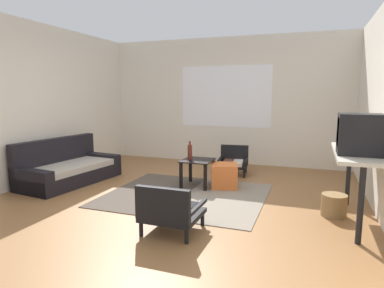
{
  "coord_description": "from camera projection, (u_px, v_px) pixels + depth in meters",
  "views": [
    {
      "loc": [
        1.81,
        -4.09,
        1.51
      ],
      "look_at": [
        0.11,
        0.6,
        0.76
      ],
      "focal_mm": 31.33,
      "sensor_mm": 36.0,
      "label": 1
    }
  ],
  "objects": [
    {
      "name": "console_shelf",
      "position": [
        356.0,
        159.0,
        3.9
      ],
      "size": [
        0.48,
        1.43,
        0.85
      ],
      "color": "beige",
      "rests_on": "ground"
    },
    {
      "name": "coffee_table",
      "position": [
        197.0,
        166.0,
        5.46
      ],
      "size": [
        0.49,
        0.52,
        0.45
      ],
      "color": "black",
      "rests_on": "ground"
    },
    {
      "name": "side_wall_left",
      "position": [
        31.0,
        103.0,
        5.62
      ],
      "size": [
        0.12,
        6.6,
        2.7
      ],
      "primitive_type": "cube",
      "color": "silver",
      "rests_on": "ground"
    },
    {
      "name": "wicker_basket",
      "position": [
        334.0,
        205.0,
        4.16
      ],
      "size": [
        0.3,
        0.3,
        0.28
      ],
      "primitive_type": "cylinder",
      "color": "olive",
      "rests_on": "ground"
    },
    {
      "name": "clay_vase",
      "position": [
        355.0,
        140.0,
        4.07
      ],
      "size": [
        0.24,
        0.24,
        0.29
      ],
      "color": "#A87047",
      "rests_on": "console_shelf"
    },
    {
      "name": "glass_bottle",
      "position": [
        190.0,
        152.0,
        5.45
      ],
      "size": [
        0.07,
        0.07,
        0.3
      ],
      "color": "#5B2319",
      "rests_on": "coffee_table"
    },
    {
      "name": "ground_plane",
      "position": [
        170.0,
        204.0,
        4.64
      ],
      "size": [
        7.8,
        7.8,
        0.0
      ],
      "primitive_type": "plane",
      "color": "olive"
    },
    {
      "name": "armchair_by_window",
      "position": [
        233.0,
        161.0,
        6.38
      ],
      "size": [
        0.6,
        0.6,
        0.52
      ],
      "color": "black",
      "rests_on": "ground"
    },
    {
      "name": "far_wall_with_window",
      "position": [
        226.0,
        101.0,
        7.28
      ],
      "size": [
        5.6,
        0.13,
        2.7
      ],
      "color": "silver",
      "rests_on": "ground"
    },
    {
      "name": "crt_television",
      "position": [
        360.0,
        134.0,
        3.66
      ],
      "size": [
        0.45,
        0.38,
        0.45
      ],
      "color": "black",
      "rests_on": "console_shelf"
    },
    {
      "name": "area_rug",
      "position": [
        186.0,
        195.0,
        5.03
      ],
      "size": [
        2.32,
        2.03,
        0.01
      ],
      "color": "#4C4238",
      "rests_on": "ground"
    },
    {
      "name": "armchair_striped_foreground",
      "position": [
        170.0,
        210.0,
        3.63
      ],
      "size": [
        0.61,
        0.59,
        0.56
      ],
      "color": "black",
      "rests_on": "ground"
    },
    {
      "name": "couch",
      "position": [
        68.0,
        169.0,
        5.74
      ],
      "size": [
        1.0,
        1.79,
        0.75
      ],
      "color": "black",
      "rests_on": "ground"
    },
    {
      "name": "ottoman_orange",
      "position": [
        224.0,
        176.0,
        5.41
      ],
      "size": [
        0.5,
        0.5,
        0.39
      ],
      "primitive_type": "cube",
      "rotation": [
        0.0,
        0.0,
        0.26
      ],
      "color": "#D1662D",
      "rests_on": "ground"
    }
  ]
}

